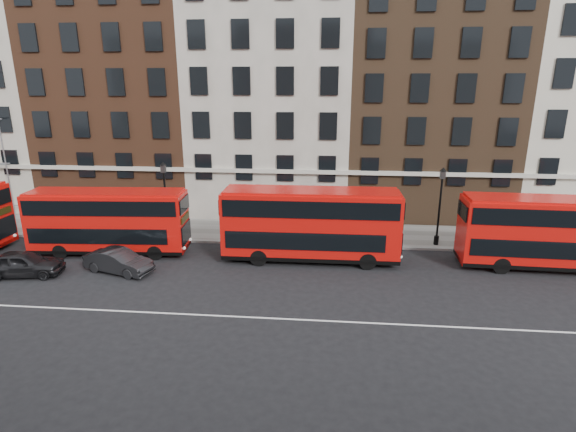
# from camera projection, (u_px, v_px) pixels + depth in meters

# --- Properties ---
(ground) EXTENTS (120.00, 120.00, 0.00)m
(ground) POSITION_uv_depth(u_px,v_px,m) (230.00, 297.00, 23.46)
(ground) COLOR black
(ground) RESTS_ON ground
(pavement) EXTENTS (80.00, 5.00, 0.15)m
(pavement) POSITION_uv_depth(u_px,v_px,m) (261.00, 231.00, 33.45)
(pavement) COLOR gray
(pavement) RESTS_ON ground
(kerb) EXTENTS (80.00, 0.30, 0.16)m
(kerb) POSITION_uv_depth(u_px,v_px,m) (255.00, 243.00, 31.07)
(kerb) COLOR gray
(kerb) RESTS_ON ground
(road_centre_line) EXTENTS (70.00, 0.12, 0.01)m
(road_centre_line) POSITION_uv_depth(u_px,v_px,m) (221.00, 316.00, 21.55)
(road_centre_line) COLOR white
(road_centre_line) RESTS_ON ground
(building_terrace) EXTENTS (64.00, 11.95, 22.00)m
(building_terrace) POSITION_uv_depth(u_px,v_px,m) (268.00, 88.00, 37.59)
(building_terrace) COLOR #B9B2A0
(building_terrace) RESTS_ON ground
(bus_b) EXTENTS (10.12, 3.04, 4.20)m
(bus_b) POSITION_uv_depth(u_px,v_px,m) (108.00, 220.00, 28.82)
(bus_b) COLOR red
(bus_b) RESTS_ON ground
(bus_c) EXTENTS (10.87, 2.72, 4.56)m
(bus_c) POSITION_uv_depth(u_px,v_px,m) (310.00, 223.00, 27.60)
(bus_c) COLOR red
(bus_c) RESTS_ON ground
(bus_d) EXTENTS (10.47, 2.86, 4.36)m
(bus_d) POSITION_uv_depth(u_px,v_px,m) (552.00, 232.00, 26.35)
(bus_d) COLOR red
(bus_d) RESTS_ON ground
(car_rear) EXTENTS (4.60, 2.44, 1.49)m
(car_rear) POSITION_uv_depth(u_px,v_px,m) (23.00, 263.00, 25.85)
(car_rear) COLOR black
(car_rear) RESTS_ON ground
(car_front) EXTENTS (4.40, 2.56, 1.37)m
(car_front) POSITION_uv_depth(u_px,v_px,m) (119.00, 261.00, 26.33)
(car_front) COLOR black
(car_front) RESTS_ON ground
(lamp_post_left) EXTENTS (0.44, 0.44, 5.33)m
(lamp_post_left) POSITION_uv_depth(u_px,v_px,m) (165.00, 195.00, 31.76)
(lamp_post_left) COLOR black
(lamp_post_left) RESTS_ON pavement
(lamp_post_right) EXTENTS (0.44, 0.44, 5.33)m
(lamp_post_right) POSITION_uv_depth(u_px,v_px,m) (440.00, 203.00, 29.74)
(lamp_post_right) COLOR black
(lamp_post_right) RESTS_ON pavement
(iron_railings) EXTENTS (6.60, 0.06, 1.00)m
(iron_railings) POSITION_uv_depth(u_px,v_px,m) (265.00, 216.00, 35.38)
(iron_railings) COLOR black
(iron_railings) RESTS_ON pavement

